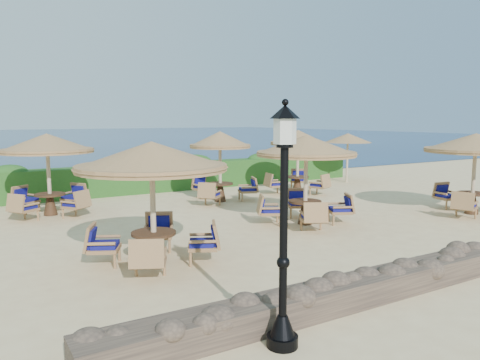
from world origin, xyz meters
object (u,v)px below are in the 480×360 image
(cafe_set_0, at_px, (152,176))
(cafe_set_2, at_px, (475,154))
(cafe_set_3, at_px, (48,158))
(cafe_set_4, at_px, (220,155))
(cafe_set_1, at_px, (306,162))
(lamp_post, at_px, (284,237))
(extra_parasol, at_px, (348,138))
(cafe_set_5, at_px, (298,151))

(cafe_set_0, bearing_deg, cafe_set_2, -1.43)
(cafe_set_3, xyz_separation_m, cafe_set_4, (5.95, -0.63, -0.08))
(cafe_set_1, bearing_deg, cafe_set_4, 94.46)
(lamp_post, relative_size, cafe_set_1, 1.12)
(cafe_set_3, bearing_deg, extra_parasol, 3.86)
(cafe_set_3, height_order, cafe_set_5, same)
(cafe_set_0, distance_m, cafe_set_2, 10.92)
(cafe_set_0, relative_size, cafe_set_4, 1.19)
(extra_parasol, height_order, cafe_set_4, cafe_set_4)
(lamp_post, bearing_deg, cafe_set_1, 49.04)
(cafe_set_0, relative_size, cafe_set_2, 1.01)
(cafe_set_2, bearing_deg, cafe_set_0, 178.57)
(cafe_set_0, xyz_separation_m, cafe_set_4, (4.87, 6.00, -0.15))
(extra_parasol, distance_m, cafe_set_3, 13.92)
(extra_parasol, bearing_deg, cafe_set_1, -140.66)
(extra_parasol, relative_size, cafe_set_2, 0.75)
(cafe_set_1, xyz_separation_m, cafe_set_5, (3.41, 4.79, -0.08))
(lamp_post, relative_size, cafe_set_5, 1.21)
(cafe_set_3, bearing_deg, cafe_set_4, -6.03)
(lamp_post, relative_size, cafe_set_2, 1.03)
(extra_parasol, bearing_deg, lamp_post, -136.40)
(extra_parasol, relative_size, cafe_set_5, 0.88)
(extra_parasol, relative_size, cafe_set_3, 0.82)
(lamp_post, distance_m, cafe_set_0, 4.46)
(extra_parasol, height_order, cafe_set_3, cafe_set_3)
(lamp_post, xyz_separation_m, cafe_set_2, (10.71, 4.16, 0.44))
(cafe_set_4, height_order, cafe_set_5, same)
(cafe_set_2, height_order, cafe_set_3, same)
(extra_parasol, xyz_separation_m, cafe_set_4, (-7.93, -1.57, -0.40))
(cafe_set_2, xyz_separation_m, cafe_set_3, (-11.99, 6.90, -0.14))
(cafe_set_4, bearing_deg, cafe_set_3, 173.97)
(cafe_set_1, bearing_deg, cafe_set_0, -165.46)
(extra_parasol, bearing_deg, cafe_set_3, -176.14)
(cafe_set_3, distance_m, cafe_set_5, 9.74)
(cafe_set_2, height_order, cafe_set_5, same)
(cafe_set_1, bearing_deg, cafe_set_2, -16.02)
(cafe_set_3, bearing_deg, cafe_set_0, -80.78)
(extra_parasol, relative_size, cafe_set_1, 0.81)
(cafe_set_4, bearing_deg, extra_parasol, 11.16)
(lamp_post, height_order, extra_parasol, lamp_post)
(lamp_post, distance_m, cafe_set_5, 13.54)
(cafe_set_2, xyz_separation_m, cafe_set_4, (-6.04, 6.27, -0.22))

